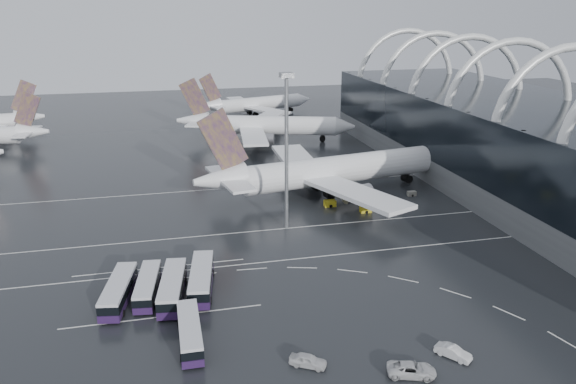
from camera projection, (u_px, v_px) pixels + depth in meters
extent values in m
plane|color=black|center=(299.00, 254.00, 98.94)|extent=(420.00, 420.00, 0.00)
cube|color=#5C5F61|center=(536.00, 180.00, 130.14)|extent=(42.00, 160.00, 6.00)
cube|color=black|center=(542.00, 138.00, 126.98)|extent=(42.00, 160.00, 14.00)
torus|color=silver|center=(564.00, 127.00, 114.37)|extent=(33.80, 1.80, 33.80)
torus|color=silver|center=(508.00, 111.00, 131.90)|extent=(33.80, 1.80, 33.80)
torus|color=silver|center=(466.00, 99.00, 149.43)|extent=(33.80, 1.80, 33.80)
torus|color=silver|center=(432.00, 89.00, 166.96)|extent=(33.80, 1.80, 33.80)
torus|color=silver|center=(405.00, 81.00, 184.49)|extent=(33.80, 1.80, 33.80)
cube|color=silver|center=(302.00, 258.00, 97.09)|extent=(120.00, 0.25, 0.01)
cube|color=silver|center=(284.00, 229.00, 110.01)|extent=(120.00, 0.25, 0.01)
cube|color=silver|center=(258.00, 186.00, 135.84)|extent=(120.00, 0.25, 0.01)
cube|color=silver|center=(163.00, 317.00, 78.87)|extent=(28.00, 0.25, 0.01)
cube|color=silver|center=(160.00, 268.00, 93.63)|extent=(28.00, 0.25, 0.01)
cylinder|color=white|center=(340.00, 169.00, 129.30)|extent=(47.01, 14.70, 6.47)
cone|color=white|center=(434.00, 157.00, 139.49)|extent=(7.75, 7.57, 6.47)
cone|color=white|center=(219.00, 180.00, 117.90)|extent=(12.14, 8.36, 6.47)
cube|color=#361760|center=(223.00, 141.00, 115.72)|extent=(10.70, 2.58, 13.72)
cube|color=white|center=(229.00, 178.00, 118.76)|extent=(8.53, 20.66, 0.56)
cube|color=white|center=(353.00, 192.00, 115.69)|extent=(17.82, 28.78, 0.89)
cube|color=white|center=(297.00, 160.00, 139.92)|extent=(8.63, 28.12, 0.89)
cylinder|color=gray|center=(357.00, 194.00, 121.00)|extent=(6.72, 4.83, 3.79)
cylinder|color=gray|center=(316.00, 170.00, 138.44)|extent=(6.72, 4.83, 3.79)
cube|color=black|center=(322.00, 190.00, 129.00)|extent=(14.45, 9.42, 2.46)
cylinder|color=white|center=(271.00, 125.00, 179.44)|extent=(40.83, 18.41, 5.90)
cone|color=white|center=(345.00, 126.00, 177.61)|extent=(7.64, 7.51, 5.90)
cone|color=white|center=(193.00, 121.00, 181.12)|extent=(11.51, 8.78, 5.90)
cube|color=#361760|center=(194.00, 97.00, 178.66)|extent=(9.51, 3.64, 12.51)
cube|color=white|center=(199.00, 121.00, 180.96)|extent=(10.07, 18.84, 0.51)
cube|color=white|center=(253.00, 136.00, 167.92)|extent=(9.82, 26.07, 0.81)
cube|color=white|center=(264.00, 119.00, 191.99)|extent=(18.95, 25.58, 0.81)
cylinder|color=gray|center=(265.00, 139.00, 171.63)|extent=(6.40, 5.03, 3.46)
cylinder|color=gray|center=(271.00, 127.00, 188.96)|extent=(6.40, 5.03, 3.46)
cube|color=black|center=(259.00, 137.00, 181.05)|extent=(13.64, 10.00, 2.24)
cylinder|color=white|center=(260.00, 103.00, 222.81)|extent=(35.06, 15.37, 5.23)
cone|color=white|center=(303.00, 99.00, 232.60)|extent=(6.72, 6.60, 5.23)
cone|color=white|center=(209.00, 106.00, 211.85)|extent=(10.17, 7.67, 5.23)
cube|color=#361760|center=(210.00, 88.00, 210.18)|extent=(8.46, 3.09, 11.09)
cube|color=white|center=(213.00, 106.00, 212.72)|extent=(8.68, 16.71, 0.45)
cube|color=white|center=(266.00, 110.00, 212.03)|extent=(16.52, 22.77, 0.72)
cube|color=white|center=(240.00, 102.00, 230.43)|extent=(8.34, 23.03, 0.72)
cylinder|color=gray|center=(268.00, 112.00, 216.43)|extent=(5.65, 4.40, 3.07)
cylinder|color=gray|center=(249.00, 106.00, 229.68)|extent=(5.65, 4.40, 3.07)
cube|color=black|center=(252.00, 113.00, 222.20)|extent=(12.05, 8.72, 1.98)
cone|color=white|center=(34.00, 132.00, 168.89)|extent=(9.59, 6.32, 5.22)
cube|color=#361760|center=(27.00, 110.00, 166.69)|extent=(8.67, 1.63, 11.07)
cube|color=white|center=(27.00, 132.00, 168.70)|extent=(6.06, 16.59, 0.45)
cone|color=white|center=(30.00, 117.00, 189.70)|extent=(10.23, 7.12, 5.43)
cube|color=#361760|center=(24.00, 97.00, 187.14)|extent=(8.96, 2.28, 11.51)
cube|color=white|center=(24.00, 118.00, 188.96)|extent=(7.36, 17.35, 0.47)
cube|color=#281239|center=(119.00, 296.00, 82.59)|extent=(5.21, 13.64, 1.13)
cube|color=black|center=(118.00, 289.00, 82.20)|extent=(5.23, 13.39, 1.33)
cube|color=silver|center=(118.00, 283.00, 81.91)|extent=(5.21, 13.64, 0.46)
cylinder|color=black|center=(123.00, 313.00, 78.76)|extent=(0.53, 1.07, 1.03)
cylinder|color=black|center=(102.00, 314.00, 78.59)|extent=(0.53, 1.07, 1.03)
cylinder|color=black|center=(135.00, 285.00, 86.84)|extent=(0.53, 1.07, 1.03)
cylinder|color=black|center=(116.00, 285.00, 86.67)|extent=(0.53, 1.07, 1.03)
cube|color=#281239|center=(148.00, 291.00, 84.33)|extent=(4.29, 12.57, 1.04)
cube|color=black|center=(147.00, 284.00, 83.97)|extent=(4.31, 12.33, 1.23)
cube|color=silver|center=(147.00, 279.00, 83.71)|extent=(4.29, 12.57, 0.43)
cylinder|color=black|center=(154.00, 306.00, 80.86)|extent=(0.45, 0.98, 0.95)
cylinder|color=black|center=(135.00, 307.00, 80.59)|extent=(0.45, 0.98, 0.95)
cylinder|color=black|center=(160.00, 280.00, 88.30)|extent=(0.45, 0.98, 0.95)
cylinder|color=black|center=(143.00, 281.00, 88.03)|extent=(0.45, 0.98, 0.95)
cube|color=#281239|center=(173.00, 293.00, 83.55)|extent=(5.01, 14.07, 1.16)
cube|color=black|center=(172.00, 285.00, 83.14)|extent=(5.03, 13.80, 1.38)
cube|color=silver|center=(172.00, 279.00, 82.85)|extent=(5.01, 14.07, 0.48)
cylinder|color=black|center=(180.00, 310.00, 79.65)|extent=(0.52, 1.10, 1.06)
cylinder|color=black|center=(159.00, 311.00, 79.39)|extent=(0.52, 1.10, 1.06)
cylinder|color=black|center=(185.00, 281.00, 87.97)|extent=(0.52, 1.10, 1.06)
cylinder|color=black|center=(166.00, 282.00, 87.72)|extent=(0.52, 1.10, 1.06)
cube|color=#281239|center=(202.00, 284.00, 86.09)|extent=(5.14, 14.28, 1.18)
cube|color=black|center=(201.00, 276.00, 85.68)|extent=(5.16, 14.01, 1.40)
cube|color=silver|center=(201.00, 271.00, 85.39)|extent=(5.14, 14.28, 0.48)
cylinder|color=black|center=(210.00, 301.00, 82.12)|extent=(0.53, 1.12, 1.07)
cylinder|color=black|center=(190.00, 301.00, 81.88)|extent=(0.53, 1.12, 1.07)
cylinder|color=black|center=(213.00, 273.00, 90.58)|extent=(0.53, 1.12, 1.07)
cylinder|color=black|center=(194.00, 274.00, 90.33)|extent=(0.53, 1.12, 1.07)
cube|color=#281239|center=(190.00, 337.00, 72.55)|extent=(2.82, 12.17, 1.03)
cube|color=black|center=(190.00, 329.00, 72.20)|extent=(2.87, 11.93, 1.21)
cube|color=silver|center=(189.00, 324.00, 71.94)|extent=(2.82, 12.17, 0.42)
cylinder|color=black|center=(203.00, 355.00, 69.35)|extent=(0.34, 0.94, 0.93)
cylinder|color=black|center=(181.00, 358.00, 68.80)|extent=(0.34, 0.94, 0.93)
cylinder|color=black|center=(198.00, 323.00, 76.54)|extent=(0.34, 0.94, 0.93)
cylinder|color=black|center=(179.00, 325.00, 75.99)|extent=(0.34, 0.94, 0.93)
imported|color=silver|center=(412.00, 370.00, 66.11)|extent=(6.33, 4.34, 1.61)
imported|color=silver|center=(308.00, 360.00, 67.87)|extent=(4.89, 3.93, 1.56)
imported|color=silver|center=(453.00, 352.00, 69.54)|extent=(4.03, 4.57, 1.50)
cylinder|color=gray|center=(287.00, 156.00, 105.76)|extent=(0.73, 0.73, 29.39)
cube|color=gray|center=(286.00, 75.00, 101.01)|extent=(2.31, 2.31, 0.84)
cube|color=silver|center=(286.00, 77.00, 101.11)|extent=(2.10, 2.10, 0.42)
cube|color=gold|center=(366.00, 209.00, 118.58)|extent=(2.35, 1.39, 1.28)
cube|color=gold|center=(330.00, 203.00, 122.01)|extent=(2.51, 1.48, 1.37)
cube|color=slate|center=(412.00, 194.00, 128.86)|extent=(1.95, 1.16, 1.07)
cube|color=gold|center=(341.00, 190.00, 131.25)|extent=(2.31, 1.36, 1.26)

